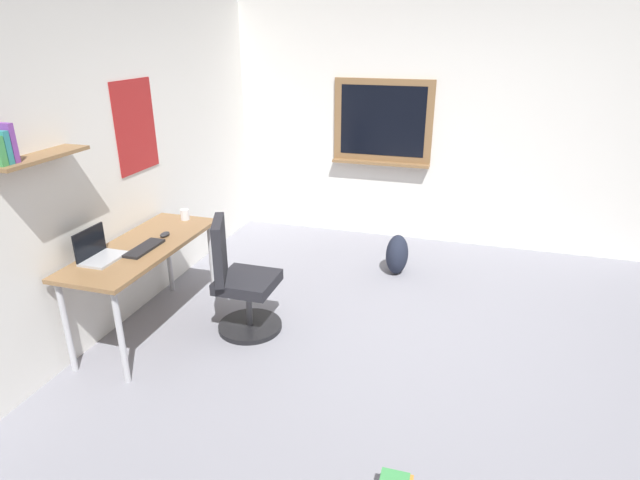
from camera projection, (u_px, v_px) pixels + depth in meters
ground_plane at (412, 354)px, 3.94m from camera, size 5.20×5.20×0.00m
wall_back at (111, 164)px, 4.10m from camera, size 5.00×0.30×2.60m
wall_right at (447, 128)px, 5.63m from camera, size 0.22×5.00×2.60m
desk at (143, 255)px, 4.03m from camera, size 1.42×0.56×0.75m
office_chair at (240, 284)px, 4.12m from camera, size 0.53×0.55×0.95m
laptop at (98, 252)px, 3.73m from camera, size 0.31×0.21×0.23m
keyboard at (144, 248)px, 3.91m from camera, size 0.37×0.13×0.02m
computer_mouse at (165, 234)px, 4.16m from camera, size 0.10×0.06×0.03m
coffee_mug at (185, 214)px, 4.52m from camera, size 0.08×0.08×0.09m
backpack at (397, 254)px, 5.19m from camera, size 0.32×0.22×0.40m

